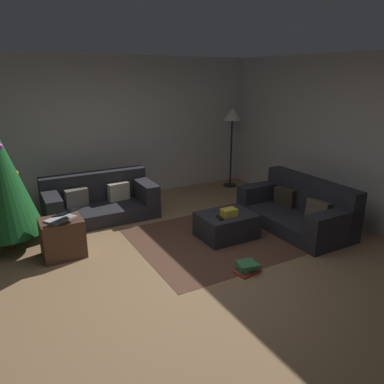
# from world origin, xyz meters

# --- Properties ---
(ground_plane) EXTENTS (6.40, 6.40, 0.00)m
(ground_plane) POSITION_xyz_m (0.00, 0.00, 0.00)
(ground_plane) COLOR #93704C
(rear_partition) EXTENTS (6.40, 0.12, 2.60)m
(rear_partition) POSITION_xyz_m (0.00, 3.14, 1.30)
(rear_partition) COLOR #BCB7B2
(rear_partition) RESTS_ON ground_plane
(corner_partition) EXTENTS (0.12, 6.40, 2.60)m
(corner_partition) POSITION_xyz_m (3.14, 0.00, 1.30)
(corner_partition) COLOR #B5B0AB
(corner_partition) RESTS_ON ground_plane
(couch_left) EXTENTS (1.77, 0.93, 0.71)m
(couch_left) POSITION_xyz_m (-0.33, 2.25, 0.27)
(couch_left) COLOR #26262B
(couch_left) RESTS_ON ground_plane
(couch_right) EXTENTS (0.91, 1.76, 0.75)m
(couch_right) POSITION_xyz_m (2.26, 0.32, 0.28)
(couch_right) COLOR #26262B
(couch_right) RESTS_ON ground_plane
(ottoman) EXTENTS (0.79, 0.62, 0.36)m
(ottoman) POSITION_xyz_m (1.06, 0.55, 0.18)
(ottoman) COLOR #26262B
(ottoman) RESTS_ON ground_plane
(gift_box) EXTENTS (0.21, 0.16, 0.11)m
(gift_box) POSITION_xyz_m (1.04, 0.46, 0.41)
(gift_box) COLOR gold
(gift_box) RESTS_ON ottoman
(tv_remote) EXTENTS (0.08, 0.17, 0.02)m
(tv_remote) POSITION_xyz_m (0.87, 0.44, 0.37)
(tv_remote) COLOR black
(tv_remote) RESTS_ON ottoman
(christmas_tree) EXTENTS (0.93, 0.93, 1.82)m
(christmas_tree) POSITION_xyz_m (-1.73, 1.67, 0.99)
(christmas_tree) COLOR brown
(christmas_tree) RESTS_ON ground_plane
(side_table) EXTENTS (0.52, 0.44, 0.51)m
(side_table) POSITION_xyz_m (-1.13, 1.10, 0.25)
(side_table) COLOR #4C3323
(side_table) RESTS_ON ground_plane
(laptop) EXTENTS (0.49, 0.50, 0.17)m
(laptop) POSITION_xyz_m (-1.11, 1.06, 0.56)
(laptop) COLOR silver
(laptop) RESTS_ON side_table
(book_stack) EXTENTS (0.33, 0.26, 0.12)m
(book_stack) POSITION_xyz_m (0.71, -0.42, 0.06)
(book_stack) COLOR #B7332D
(book_stack) RESTS_ON ground_plane
(corner_lamp) EXTENTS (0.36, 0.36, 1.63)m
(corner_lamp) POSITION_xyz_m (2.59, 2.64, 1.39)
(corner_lamp) COLOR black
(corner_lamp) RESTS_ON ground_plane
(area_rug) EXTENTS (2.60, 2.00, 0.01)m
(area_rug) POSITION_xyz_m (1.06, 0.55, 0.00)
(area_rug) COLOR brown
(area_rug) RESTS_ON ground_plane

